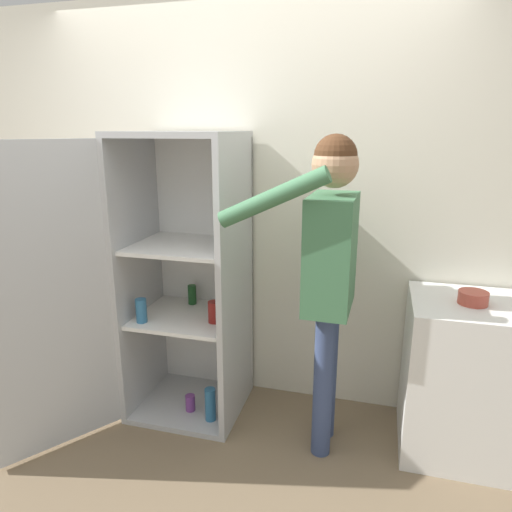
# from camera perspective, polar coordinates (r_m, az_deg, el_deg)

# --- Properties ---
(ground_plane) EXTENTS (12.00, 12.00, 0.00)m
(ground_plane) POSITION_cam_1_polar(r_m,az_deg,el_deg) (2.68, -7.84, -25.90)
(ground_plane) COLOR #7A664C
(wall_back) EXTENTS (7.00, 0.06, 2.55)m
(wall_back) POSITION_cam_1_polar(r_m,az_deg,el_deg) (2.97, -1.35, 6.03)
(wall_back) COLOR silver
(wall_back) RESTS_ON ground_plane
(refrigerator) EXTENTS (1.10, 1.17, 1.76)m
(refrigerator) POSITION_cam_1_polar(r_m,az_deg,el_deg) (2.82, -11.86, -3.31)
(refrigerator) COLOR #B7BABC
(refrigerator) RESTS_ON ground_plane
(person) EXTENTS (0.66, 0.55, 1.75)m
(person) POSITION_cam_1_polar(r_m,az_deg,el_deg) (2.40, 9.12, -0.08)
(person) COLOR #384770
(person) RESTS_ON ground_plane
(counter) EXTENTS (0.63, 0.58, 0.89)m
(counter) POSITION_cam_1_polar(r_m,az_deg,el_deg) (2.85, 24.53, -13.66)
(counter) COLOR white
(counter) RESTS_ON ground_plane
(bowl) EXTENTS (0.15, 0.15, 0.07)m
(bowl) POSITION_cam_1_polar(r_m,az_deg,el_deg) (2.64, 25.50, -4.73)
(bowl) COLOR #B24738
(bowl) RESTS_ON counter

